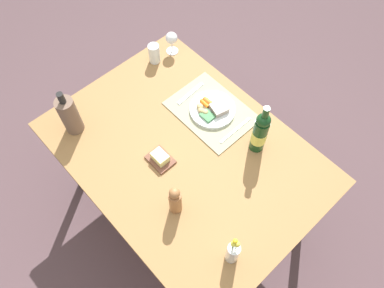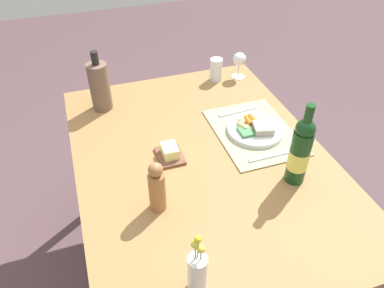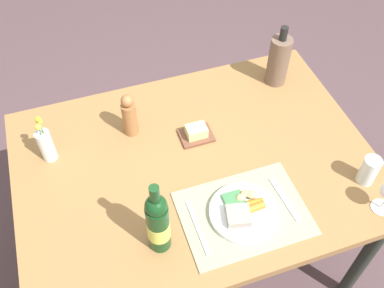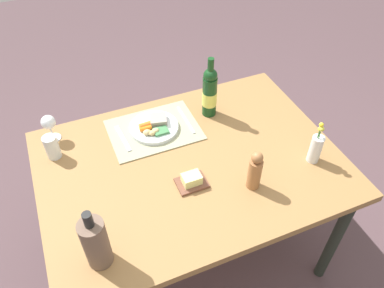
{
  "view_description": "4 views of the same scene",
  "coord_description": "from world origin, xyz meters",
  "views": [
    {
      "loc": [
        -0.7,
        0.6,
        2.41
      ],
      "look_at": [
        -0.02,
        -0.03,
        0.81
      ],
      "focal_mm": 35.46,
      "sensor_mm": 36.0,
      "label": 1
    },
    {
      "loc": [
        -1.05,
        0.4,
        1.74
      ],
      "look_at": [
        0.02,
        0.04,
        0.82
      ],
      "focal_mm": 35.1,
      "sensor_mm": 36.0,
      "label": 2
    },
    {
      "loc": [
        -0.34,
        -0.96,
        2.09
      ],
      "look_at": [
        0.01,
        0.06,
        0.8
      ],
      "focal_mm": 41.06,
      "sensor_mm": 36.0,
      "label": 3
    },
    {
      "loc": [
        0.45,
        1.09,
        2.04
      ],
      "look_at": [
        -0.03,
        -0.05,
        0.81
      ],
      "focal_mm": 35.56,
      "sensor_mm": 36.0,
      "label": 4
    }
  ],
  "objects": [
    {
      "name": "water_tumbler",
      "position": [
        0.57,
        -0.28,
        0.81
      ],
      "size": [
        0.06,
        0.06,
        0.12
      ],
      "color": "silver",
      "rests_on": "dining_table"
    },
    {
      "name": "pepper_mill",
      "position": [
        -0.19,
        0.23,
        0.85
      ],
      "size": [
        0.06,
        0.06,
        0.2
      ],
      "color": "#A0683D",
      "rests_on": "dining_table"
    },
    {
      "name": "knife",
      "position": [
        0.25,
        -0.26,
        0.77
      ],
      "size": [
        0.03,
        0.19,
        0.0
      ],
      "primitive_type": "cube",
      "rotation": [
        0.0,
        0.0,
        0.08
      ],
      "color": "silver",
      "rests_on": "placemat"
    },
    {
      "name": "butter_dish",
      "position": [
        0.05,
        0.12,
        0.78
      ],
      "size": [
        0.13,
        0.1,
        0.05
      ],
      "color": "brown",
      "rests_on": "dining_table"
    },
    {
      "name": "wine_bottle",
      "position": [
        -0.22,
        -0.28,
        0.89
      ],
      "size": [
        0.07,
        0.07,
        0.33
      ],
      "color": "#143E1A",
      "rests_on": "dining_table"
    },
    {
      "name": "ground_plane",
      "position": [
        0.0,
        0.0,
        0.0
      ],
      "size": [
        8.0,
        8.0,
        0.0
      ],
      "primitive_type": "plane",
      "color": "#543E43"
    },
    {
      "name": "flower_vase",
      "position": [
        -0.52,
        0.2,
        0.84
      ],
      "size": [
        0.06,
        0.06,
        0.22
      ],
      "color": "silver",
      "rests_on": "dining_table"
    },
    {
      "name": "placemat",
      "position": [
        0.09,
        -0.27,
        0.76
      ],
      "size": [
        0.44,
        0.32,
        0.01
      ],
      "primitive_type": "cube",
      "color": "#9B9C7B",
      "rests_on": "dining_table"
    },
    {
      "name": "cooler_bottle",
      "position": [
        0.49,
        0.32,
        0.87
      ],
      "size": [
        0.09,
        0.09,
        0.28
      ],
      "color": "brown",
      "rests_on": "dining_table"
    },
    {
      "name": "dinner_plate",
      "position": [
        0.08,
        -0.27,
        0.78
      ],
      "size": [
        0.24,
        0.24,
        0.05
      ],
      "color": "silver",
      "rests_on": "placemat"
    },
    {
      "name": "fork",
      "position": [
        -0.09,
        -0.27,
        0.77
      ],
      "size": [
        0.01,
        0.22,
        0.0
      ],
      "primitive_type": "cube",
      "rotation": [
        0.0,
        0.0,
        0.01
      ],
      "color": "silver",
      "rests_on": "placemat"
    },
    {
      "name": "wine_glass",
      "position": [
        0.55,
        -0.4,
        0.86
      ],
      "size": [
        0.07,
        0.07,
        0.14
      ],
      "color": "white",
      "rests_on": "dining_table"
    },
    {
      "name": "dining_table",
      "position": [
        0.0,
        0.0,
        0.68
      ],
      "size": [
        1.36,
        0.99,
        0.76
      ],
      "color": "olive",
      "rests_on": "ground_plane"
    }
  ]
}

